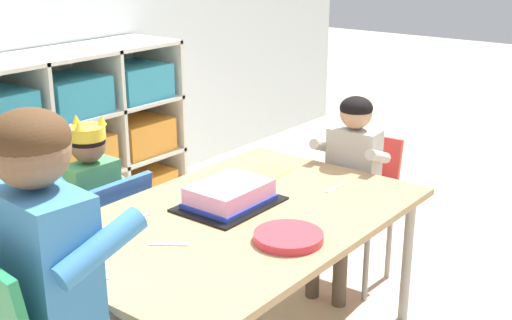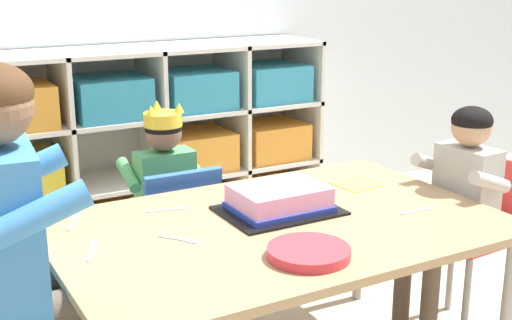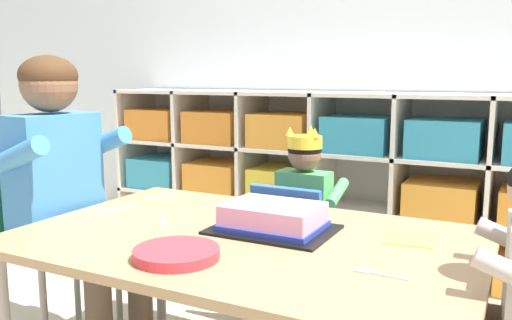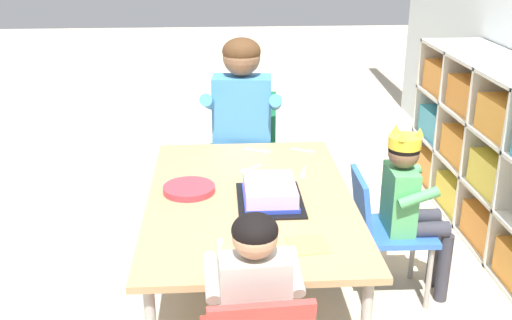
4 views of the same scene
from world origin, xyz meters
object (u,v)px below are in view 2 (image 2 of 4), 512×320
child_with_crown (161,182)px  paper_plate_stack (309,252)px  fork_near_cake_tray (182,240)px  fork_at_table_front_edge (416,211)px  guest_at_table_side (456,195)px  birthday_cake_on_tray (279,201)px  fork_near_child_seat (73,222)px  adult_helper_seated (32,228)px  classroom_chair_guest_side (472,226)px  classroom_chair_blue (173,228)px  fork_beside_plate_stack (170,209)px  activity_table (278,235)px  fork_by_napkin (92,249)px

child_with_crown → paper_plate_stack: (0.03, -0.95, 0.07)m
fork_near_cake_tray → fork_at_table_front_edge: bearing=-139.6°
fork_at_table_front_edge → guest_at_table_side: bearing=22.7°
birthday_cake_on_tray → fork_at_table_front_edge: size_ratio=2.76×
fork_near_child_seat → child_with_crown: bearing=160.3°
adult_helper_seated → classroom_chair_guest_side: adult_helper_seated is taller
classroom_chair_blue → guest_at_table_side: 1.01m
fork_at_table_front_edge → classroom_chair_blue: bearing=127.3°
classroom_chair_guest_side → birthday_cake_on_tray: 0.76m
child_with_crown → fork_near_child_seat: (-0.43, -0.40, 0.06)m
adult_helper_seated → classroom_chair_guest_side: size_ratio=1.69×
adult_helper_seated → fork_near_child_seat: (0.17, 0.30, -0.11)m
guest_at_table_side → fork_beside_plate_stack: 0.96m
classroom_chair_guest_side → paper_plate_stack: size_ratio=2.93×
activity_table → fork_by_napkin: bearing=172.5°
fork_at_table_front_edge → fork_by_napkin: size_ratio=0.94×
activity_table → fork_at_table_front_edge: (0.41, -0.13, 0.04)m
adult_helper_seated → paper_plate_stack: adult_helper_seated is taller
birthday_cake_on_tray → fork_near_cake_tray: (-0.35, -0.06, -0.03)m
birthday_cake_on_tray → fork_at_table_front_edge: 0.42m
fork_at_table_front_edge → fork_near_cake_tray: 0.72m
adult_helper_seated → birthday_cake_on_tray: size_ratio=3.06×
classroom_chair_blue → fork_at_table_front_edge: 0.90m
classroom_chair_guest_side → child_with_crown: bearing=-133.5°
guest_at_table_side → fork_near_cake_tray: (-0.98, 0.04, 0.02)m
adult_helper_seated → paper_plate_stack: 0.69m
adult_helper_seated → fork_by_napkin: adult_helper_seated is taller
classroom_chair_guest_side → paper_plate_stack: 0.88m
classroom_chair_blue → fork_near_cake_tray: size_ratio=5.57×
classroom_chair_blue → fork_by_napkin: bearing=50.8°
adult_helper_seated → fork_by_napkin: bearing=-60.1°
guest_at_table_side → paper_plate_stack: size_ratio=3.83×
birthday_cake_on_tray → classroom_chair_guest_side: bearing=-7.8°
paper_plate_stack → fork_beside_plate_stack: paper_plate_stack is taller
fork_beside_plate_stack → fork_by_napkin: same height
activity_table → child_with_crown: (-0.09, 0.70, -0.02)m
activity_table → guest_at_table_side: guest_at_table_side is taller
child_with_crown → fork_at_table_front_edge: size_ratio=6.35×
adult_helper_seated → fork_at_table_front_edge: adult_helper_seated is taller
birthday_cake_on_tray → fork_beside_plate_stack: birthday_cake_on_tray is taller
birthday_cake_on_tray → classroom_chair_blue: bearing=105.2°
adult_helper_seated → fork_beside_plate_stack: adult_helper_seated is taller
adult_helper_seated → fork_beside_plate_stack: (0.46, 0.26, -0.11)m
fork_at_table_front_edge → fork_beside_plate_stack: size_ratio=0.99×
activity_table → fork_near_child_seat: size_ratio=11.13×
child_with_crown → birthday_cake_on_tray: child_with_crown is taller
child_with_crown → adult_helper_seated: size_ratio=0.75×
activity_table → fork_by_napkin: 0.54m
adult_helper_seated → classroom_chair_guest_side: (1.47, -0.02, -0.27)m
classroom_chair_guest_side → paper_plate_stack: classroom_chair_guest_side is taller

